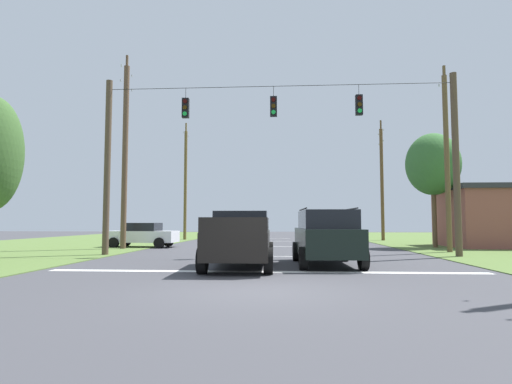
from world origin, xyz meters
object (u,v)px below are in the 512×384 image
object	(u,v)px
overhead_signal_span	(276,157)
utility_pole_mid_left	(125,152)
tree_roadside_right	(433,164)
suv_black	(326,236)
utility_pole_far_right	(382,181)
utility_pole_far_left	(185,183)
pickup_truck	(240,239)
utility_pole_mid_right	(447,159)
distant_car_crossing_white	(142,235)

from	to	relation	value
overhead_signal_span	utility_pole_mid_left	xyz separation A→B (m)	(-9.02, 4.54, 1.09)
tree_roadside_right	suv_black	bearing A→B (deg)	-125.37
utility_pole_far_right	suv_black	bearing A→B (deg)	-108.39
utility_pole_mid_left	utility_pole_far_left	bearing A→B (deg)	87.39
suv_black	utility_pole_mid_left	bearing A→B (deg)	142.01
pickup_truck	tree_roadside_right	bearing A→B (deg)	47.52
tree_roadside_right	utility_pole_far_right	bearing A→B (deg)	94.83
suv_black	utility_pole_mid_right	bearing A→B (deg)	44.16
utility_pole_mid_right	utility_pole_far_left	size ratio (longest dim) A/B	0.94
pickup_truck	distant_car_crossing_white	bearing A→B (deg)	123.23
utility_pole_mid_left	tree_roadside_right	bearing A→B (deg)	7.23
utility_pole_mid_right	utility_pole_mid_left	bearing A→B (deg)	174.55
suv_black	utility_pole_far_right	size ratio (longest dim) A/B	0.47
utility_pole_far_left	suv_black	bearing A→B (deg)	-64.35
distant_car_crossing_white	utility_pole_mid_right	xyz separation A→B (m)	(17.36, -3.44, 4.05)
overhead_signal_span	utility_pole_far_right	distance (m)	18.89
suv_black	utility_pole_mid_left	xyz separation A→B (m)	(-10.89, 8.50, 4.65)
suv_black	tree_roadside_right	distance (m)	13.92
utility_pole_far_right	utility_pole_mid_left	bearing A→B (deg)	-145.55
utility_pole_mid_right	utility_pole_far_right	distance (m)	13.90
overhead_signal_span	distant_car_crossing_white	xyz separation A→B (m)	(-8.49, 6.28, -3.82)
utility_pole_far_right	utility_pole_mid_right	bearing A→B (deg)	-89.50
utility_pole_far_left	tree_roadside_right	size ratio (longest dim) A/B	1.49
overhead_signal_span	pickup_truck	size ratio (longest dim) A/B	3.05
pickup_truck	utility_pole_mid_left	world-z (taller)	utility_pole_mid_left
suv_black	utility_pole_far_right	xyz separation A→B (m)	(6.88, 20.69, 4.03)
overhead_signal_span	utility_pole_far_right	bearing A→B (deg)	62.41
overhead_signal_span	pickup_truck	xyz separation A→B (m)	(-1.19, -4.86, -3.65)
suv_black	utility_pole_mid_left	world-z (taller)	utility_pole_mid_left
overhead_signal_span	utility_pole_far_right	size ratio (longest dim) A/B	1.61
distant_car_crossing_white	utility_pole_far_right	distance (m)	20.61
distant_car_crossing_white	tree_roadside_right	world-z (taller)	tree_roadside_right
tree_roadside_right	pickup_truck	bearing A→B (deg)	-132.48
distant_car_crossing_white	utility_pole_mid_left	bearing A→B (deg)	-107.01
utility_pole_far_left	pickup_truck	bearing A→B (deg)	-72.05
suv_black	distant_car_crossing_white	distance (m)	14.57
pickup_truck	utility_pole_far_right	world-z (taller)	utility_pole_far_right
utility_pole_far_left	distant_car_crossing_white	bearing A→B (deg)	-90.30
suv_black	utility_pole_mid_right	size ratio (longest dim) A/B	0.49
overhead_signal_span	tree_roadside_right	world-z (taller)	overhead_signal_span
overhead_signal_span	utility_pole_mid_left	distance (m)	10.16
suv_black	tree_roadside_right	size ratio (longest dim) A/B	0.69
pickup_truck	distant_car_crossing_white	world-z (taller)	pickup_truck
utility_pole_mid_left	utility_pole_far_left	world-z (taller)	utility_pole_mid_left
overhead_signal_span	utility_pole_mid_right	distance (m)	9.31
suv_black	distant_car_crossing_white	size ratio (longest dim) A/B	1.12
pickup_truck	utility_pole_far_right	distance (m)	24.12
utility_pole_far_left	overhead_signal_span	bearing A→B (deg)	-64.25
suv_black	utility_pole_far_right	world-z (taller)	utility_pole_far_right
overhead_signal_span	suv_black	world-z (taller)	overhead_signal_span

